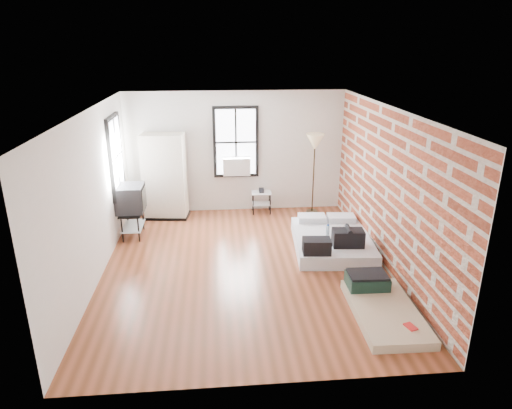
{
  "coord_description": "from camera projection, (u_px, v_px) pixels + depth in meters",
  "views": [
    {
      "loc": [
        -0.46,
        -7.33,
        3.83
      ],
      "look_at": [
        0.22,
        0.3,
        1.08
      ],
      "focal_mm": 32.0,
      "sensor_mm": 36.0,
      "label": 1
    }
  ],
  "objects": [
    {
      "name": "mattress_main",
      "position": [
        332.0,
        240.0,
        8.89
      ],
      "size": [
        1.6,
        2.07,
        0.63
      ],
      "rotation": [
        0.0,
        0.0,
        -0.08
      ],
      "color": "white",
      "rests_on": "ground"
    },
    {
      "name": "floor_lamp",
      "position": [
        315.0,
        145.0,
        10.29
      ],
      "size": [
        0.4,
        0.4,
        1.86
      ],
      "color": "black",
      "rests_on": "ground"
    },
    {
      "name": "side_table",
      "position": [
        261.0,
        197.0,
        10.67
      ],
      "size": [
        0.46,
        0.38,
        0.6
      ],
      "rotation": [
        0.0,
        0.0,
        -0.04
      ],
      "color": "black",
      "rests_on": "ground"
    },
    {
      "name": "ground",
      "position": [
        245.0,
        267.0,
        8.2
      ],
      "size": [
        6.0,
        6.0,
        0.0
      ],
      "primitive_type": "plane",
      "color": "brown",
      "rests_on": "ground"
    },
    {
      "name": "wardrobe",
      "position": [
        165.0,
        177.0,
        10.23
      ],
      "size": [
        1.03,
        0.66,
        1.93
      ],
      "rotation": [
        0.0,
        0.0,
        -0.11
      ],
      "color": "black",
      "rests_on": "ground"
    },
    {
      "name": "mattress_bare",
      "position": [
        380.0,
        304.0,
        6.84
      ],
      "size": [
        0.94,
        1.74,
        0.37
      ],
      "rotation": [
        0.0,
        0.0,
        -0.02
      ],
      "color": "tan",
      "rests_on": "ground"
    },
    {
      "name": "room_shell",
      "position": [
        256.0,
        168.0,
        7.98
      ],
      "size": [
        5.02,
        6.02,
        2.8
      ],
      "color": "silver",
      "rests_on": "ground"
    },
    {
      "name": "tv_stand",
      "position": [
        131.0,
        200.0,
        9.26
      ],
      "size": [
        0.55,
        0.78,
        1.09
      ],
      "rotation": [
        0.0,
        0.0,
        0.0
      ],
      "color": "black",
      "rests_on": "ground"
    }
  ]
}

